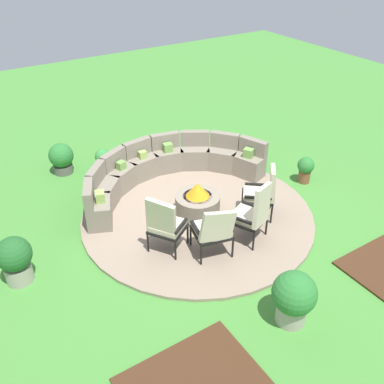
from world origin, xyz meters
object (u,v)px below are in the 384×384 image
fire_pit (198,202)px  potted_plant_1 (15,258)px  potted_plant_2 (305,168)px  potted_plant_3 (103,160)px  lounge_chair_front_right (214,229)px  lounge_chair_back_left (253,213)px  curved_stone_bench (165,169)px  potted_plant_4 (61,158)px  lounge_chair_front_left (165,224)px  potted_plant_0 (294,297)px  lounge_chair_back_right (263,191)px

fire_pit → potted_plant_1: bearing=179.0°
potted_plant_2 → potted_plant_3: potted_plant_2 is taller
lounge_chair_front_right → lounge_chair_back_left: lounge_chair_back_left is taller
curved_stone_bench → potted_plant_1: (-3.44, -1.31, 0.07)m
lounge_chair_back_left → potted_plant_4: (-2.05, 4.28, -0.25)m
potted_plant_4 → lounge_chair_front_left: bearing=-80.9°
fire_pit → potted_plant_0: (-0.29, -2.91, 0.16)m
potted_plant_4 → fire_pit: bearing=-61.7°
curved_stone_bench → potted_plant_1: curved_stone_bench is taller
potted_plant_1 → lounge_chair_back_left: bearing=-18.2°
curved_stone_bench → potted_plant_1: size_ratio=4.98×
lounge_chair_back_right → potted_plant_3: (-1.89, 3.31, -0.28)m
lounge_chair_front_left → lounge_chair_back_right: 2.09m
fire_pit → potted_plant_3: fire_pit is taller
lounge_chair_front_right → lounge_chair_front_left: bearing=154.0°
fire_pit → potted_plant_4: bearing=118.3°
lounge_chair_back_left → curved_stone_bench: bearing=73.3°
fire_pit → potted_plant_0: bearing=-95.6°
lounge_chair_back_left → potted_plant_4: 4.76m
curved_stone_bench → potted_plant_0: curved_stone_bench is taller
potted_plant_4 → curved_stone_bench: bearing=-45.4°
lounge_chair_front_right → lounge_chair_back_right: bearing=30.8°
lounge_chair_front_right → potted_plant_1: 3.20m
potted_plant_0 → potted_plant_1: size_ratio=1.05×
potted_plant_1 → potted_plant_3: (2.52, 2.55, -0.14)m
curved_stone_bench → lounge_chair_back_left: lounge_chair_back_left is taller
lounge_chair_front_left → potted_plant_2: (3.77, 0.44, -0.29)m
fire_pit → potted_plant_4: fire_pit is taller
lounge_chair_front_right → lounge_chair_back_left: size_ratio=0.87×
lounge_chair_back_left → potted_plant_4: lounge_chair_back_left is taller
lounge_chair_front_right → potted_plant_3: 3.79m
lounge_chair_back_left → potted_plant_3: bearing=84.0°
lounge_chair_front_left → potted_plant_4: 3.78m
potted_plant_3 → curved_stone_bench: bearing=-53.7°
potted_plant_0 → potted_plant_1: bearing=136.3°
lounge_chair_front_left → lounge_chair_back_right: lounge_chair_front_left is taller
fire_pit → potted_plant_3: (-0.87, 2.61, -0.01)m
lounge_chair_front_right → potted_plant_1: (-2.96, 1.21, -0.13)m
lounge_chair_front_left → lounge_chair_front_right: size_ratio=1.12×
fire_pit → potted_plant_1: (-3.39, 0.06, 0.13)m
lounge_chair_front_left → lounge_chair_back_left: size_ratio=0.97×
lounge_chair_front_left → potted_plant_3: 3.26m
fire_pit → lounge_chair_front_right: 1.26m
lounge_chair_front_left → potted_plant_0: bearing=-14.4°
potted_plant_0 → curved_stone_bench: bearing=85.6°
lounge_chair_front_left → potted_plant_1: size_ratio=1.37×
lounge_chair_back_left → potted_plant_1: size_ratio=1.41×
potted_plant_0 → potted_plant_4: 6.17m
lounge_chair_back_left → potted_plant_2: size_ratio=1.95×
lounge_chair_front_right → potted_plant_2: lounge_chair_front_right is taller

